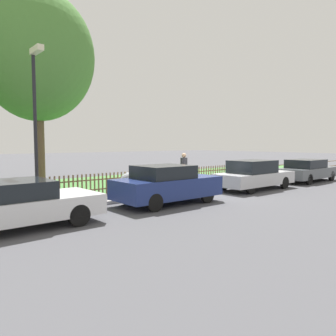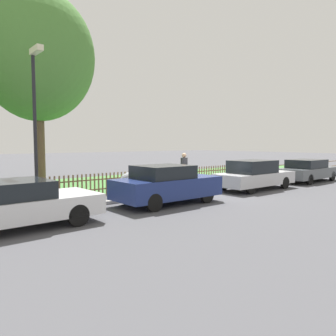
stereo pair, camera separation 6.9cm
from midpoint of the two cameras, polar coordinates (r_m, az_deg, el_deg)
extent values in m
plane|color=#4C4C51|center=(14.96, 6.67, -4.05)|extent=(120.00, 120.00, 0.00)
cube|color=#B2ADA3|center=(15.02, 6.40, -3.78)|extent=(36.98, 0.20, 0.12)
cube|color=#477F3D|center=(19.22, -5.54, -2.15)|extent=(36.98, 7.07, 0.01)
cube|color=olive|center=(16.43, 1.37, -2.35)|extent=(36.98, 0.03, 0.05)
cube|color=olive|center=(16.39, 1.38, -0.93)|extent=(36.98, 0.03, 0.05)
cube|color=olive|center=(12.84, -23.89, -3.70)|extent=(0.06, 0.03, 0.93)
cube|color=olive|center=(12.90, -23.10, -3.65)|extent=(0.06, 0.03, 0.93)
cube|color=olive|center=(12.95, -22.32, -3.59)|extent=(0.06, 0.03, 0.93)
cube|color=olive|center=(13.00, -21.54, -3.54)|extent=(0.06, 0.03, 0.93)
cube|color=olive|center=(13.06, -20.77, -3.48)|extent=(0.06, 0.03, 0.93)
cube|color=olive|center=(13.12, -20.01, -3.42)|extent=(0.06, 0.03, 0.93)
cube|color=olive|center=(13.19, -19.25, -3.37)|extent=(0.06, 0.03, 0.93)
cube|color=olive|center=(13.25, -18.51, -3.31)|extent=(0.06, 0.03, 0.93)
cube|color=olive|center=(13.32, -17.77, -3.26)|extent=(0.06, 0.03, 0.93)
cube|color=olive|center=(13.39, -17.03, -3.20)|extent=(0.06, 0.03, 0.93)
cube|color=olive|center=(13.46, -16.31, -3.15)|extent=(0.06, 0.03, 0.93)
cube|color=olive|center=(13.53, -15.59, -3.09)|extent=(0.06, 0.03, 0.93)
cube|color=olive|center=(13.61, -14.88, -3.04)|extent=(0.06, 0.03, 0.93)
cube|color=olive|center=(13.69, -14.18, -2.98)|extent=(0.06, 0.03, 0.93)
cube|color=olive|center=(13.77, -13.49, -2.92)|extent=(0.06, 0.03, 0.93)
cube|color=olive|center=(13.85, -12.80, -2.87)|extent=(0.06, 0.03, 0.93)
cube|color=olive|center=(13.93, -12.12, -2.82)|extent=(0.06, 0.03, 0.93)
cube|color=olive|center=(14.02, -11.45, -2.76)|extent=(0.06, 0.03, 0.93)
cube|color=olive|center=(14.11, -10.79, -2.71)|extent=(0.06, 0.03, 0.93)
cube|color=olive|center=(14.20, -10.14, -2.65)|extent=(0.06, 0.03, 0.93)
cube|color=olive|center=(14.29, -9.50, -2.60)|extent=(0.06, 0.03, 0.93)
cube|color=olive|center=(14.38, -8.86, -2.55)|extent=(0.06, 0.03, 0.93)
cube|color=olive|center=(14.48, -8.24, -2.49)|extent=(0.06, 0.03, 0.93)
cube|color=olive|center=(14.57, -7.62, -2.44)|extent=(0.06, 0.03, 0.93)
cube|color=olive|center=(14.67, -7.01, -2.39)|extent=(0.06, 0.03, 0.93)
cube|color=olive|center=(14.77, -6.41, -2.34)|extent=(0.06, 0.03, 0.93)
cube|color=olive|center=(14.87, -5.81, -2.29)|extent=(0.06, 0.03, 0.93)
cube|color=olive|center=(14.98, -5.23, -2.24)|extent=(0.06, 0.03, 0.93)
cube|color=olive|center=(15.08, -4.65, -2.19)|extent=(0.06, 0.03, 0.93)
cube|color=olive|center=(15.19, -4.08, -2.14)|extent=(0.06, 0.03, 0.93)
cube|color=olive|center=(15.29, -3.52, -2.09)|extent=(0.06, 0.03, 0.93)
cube|color=olive|center=(15.40, -2.96, -2.04)|extent=(0.06, 0.03, 0.93)
cube|color=olive|center=(15.51, -2.42, -1.99)|extent=(0.06, 0.03, 0.93)
cube|color=olive|center=(15.63, -1.88, -1.95)|extent=(0.06, 0.03, 0.93)
cube|color=olive|center=(15.74, -1.35, -1.90)|extent=(0.06, 0.03, 0.93)
cube|color=olive|center=(15.86, -0.83, -1.85)|extent=(0.06, 0.03, 0.93)
cube|color=olive|center=(15.97, -0.31, -1.81)|extent=(0.06, 0.03, 0.93)
cube|color=olive|center=(16.09, 0.20, -1.76)|extent=(0.06, 0.03, 0.93)
cube|color=olive|center=(16.21, 0.70, -1.72)|extent=(0.06, 0.03, 0.93)
cube|color=olive|center=(16.33, 1.19, -1.67)|extent=(0.06, 0.03, 0.93)
cube|color=olive|center=(16.45, 1.68, -1.63)|extent=(0.06, 0.03, 0.93)
cube|color=olive|center=(16.57, 2.15, -1.58)|extent=(0.06, 0.03, 0.93)
cube|color=olive|center=(16.69, 2.62, -1.54)|extent=(0.06, 0.03, 0.93)
cube|color=olive|center=(16.82, 3.09, -1.50)|extent=(0.06, 0.03, 0.93)
cube|color=olive|center=(16.94, 3.55, -1.46)|extent=(0.06, 0.03, 0.93)
cube|color=olive|center=(17.07, 4.00, -1.42)|extent=(0.06, 0.03, 0.93)
cube|color=olive|center=(17.20, 4.44, -1.38)|extent=(0.06, 0.03, 0.93)
cube|color=olive|center=(17.33, 4.88, -1.34)|extent=(0.06, 0.03, 0.93)
cube|color=olive|center=(17.46, 5.31, -1.30)|extent=(0.06, 0.03, 0.93)
cube|color=olive|center=(17.59, 5.73, -1.26)|extent=(0.06, 0.03, 0.93)
cube|color=olive|center=(17.72, 6.15, -1.22)|extent=(0.06, 0.03, 0.93)
cube|color=olive|center=(17.85, 6.56, -1.18)|extent=(0.06, 0.03, 0.93)
cube|color=olive|center=(17.99, 6.97, -1.14)|extent=(0.06, 0.03, 0.93)
cube|color=olive|center=(18.12, 7.37, -1.11)|extent=(0.06, 0.03, 0.93)
cube|color=olive|center=(18.26, 7.76, -1.07)|extent=(0.06, 0.03, 0.93)
cube|color=olive|center=(18.39, 8.15, -1.03)|extent=(0.06, 0.03, 0.93)
cube|color=olive|center=(18.53, 8.54, -1.00)|extent=(0.06, 0.03, 0.93)
cube|color=olive|center=(18.67, 8.91, -0.96)|extent=(0.06, 0.03, 0.93)
cube|color=olive|center=(18.80, 9.28, -0.93)|extent=(0.06, 0.03, 0.93)
cube|color=olive|center=(18.94, 9.65, -0.89)|extent=(0.06, 0.03, 0.93)
cube|color=olive|center=(19.08, 10.01, -0.86)|extent=(0.06, 0.03, 0.93)
cube|color=olive|center=(19.23, 10.36, -0.83)|extent=(0.06, 0.03, 0.93)
cube|color=olive|center=(19.37, 10.71, -0.79)|extent=(0.06, 0.03, 0.93)
cube|color=olive|center=(19.51, 11.06, -0.76)|extent=(0.06, 0.03, 0.93)
cube|color=olive|center=(19.65, 11.40, -0.73)|extent=(0.06, 0.03, 0.93)
cube|color=olive|center=(19.80, 11.73, -0.70)|extent=(0.06, 0.03, 0.93)
cube|color=olive|center=(19.94, 12.06, -0.67)|extent=(0.06, 0.03, 0.93)
cube|color=olive|center=(20.09, 12.39, -0.64)|extent=(0.06, 0.03, 0.93)
cube|color=olive|center=(20.23, 12.71, -0.61)|extent=(0.06, 0.03, 0.93)
cube|color=olive|center=(20.38, 13.03, -0.58)|extent=(0.06, 0.03, 0.93)
cube|color=olive|center=(20.52, 13.34, -0.55)|extent=(0.06, 0.03, 0.93)
cube|color=olive|center=(20.67, 13.64, -0.52)|extent=(0.06, 0.03, 0.93)
cube|color=olive|center=(20.82, 13.95, -0.49)|extent=(0.06, 0.03, 0.93)
cube|color=olive|center=(20.97, 14.25, -0.46)|extent=(0.06, 0.03, 0.93)
cube|color=olive|center=(21.12, 14.54, -0.43)|extent=(0.06, 0.03, 0.93)
cube|color=olive|center=(21.27, 14.83, -0.41)|extent=(0.06, 0.03, 0.93)
cube|color=olive|center=(21.42, 15.12, -0.38)|extent=(0.06, 0.03, 0.93)
cube|color=olive|center=(21.57, 15.40, -0.35)|extent=(0.06, 0.03, 0.93)
cube|color=olive|center=(21.72, 15.68, -0.33)|extent=(0.06, 0.03, 0.93)
cube|color=olive|center=(21.87, 15.95, -0.30)|extent=(0.06, 0.03, 0.93)
cube|color=silver|center=(9.26, -25.04, -6.40)|extent=(4.21, 1.96, 0.54)
cube|color=black|center=(9.13, -26.39, -3.45)|extent=(2.04, 1.72, 0.45)
cylinder|color=black|center=(10.51, -19.53, -6.25)|extent=(0.59, 0.16, 0.59)
cylinder|color=black|center=(8.97, -15.41, -7.97)|extent=(0.59, 0.16, 0.59)
cube|color=navy|center=(11.77, -0.23, -3.38)|extent=(3.92, 1.78, 0.69)
cube|color=black|center=(11.59, -0.98, -0.66)|extent=(1.88, 1.59, 0.46)
cylinder|color=black|center=(13.21, 1.57, -3.85)|extent=(0.59, 0.14, 0.59)
cylinder|color=black|center=(12.06, 6.71, -4.68)|extent=(0.59, 0.14, 0.59)
cylinder|color=black|center=(11.76, -7.35, -4.91)|extent=(0.59, 0.14, 0.59)
cylinder|color=black|center=(10.45, -2.51, -6.06)|extent=(0.59, 0.14, 0.59)
cube|color=#BCBCC1|center=(15.91, 14.75, -1.76)|extent=(4.26, 1.67, 0.56)
cube|color=black|center=(15.69, 14.34, 0.25)|extent=(2.05, 1.49, 0.58)
cylinder|color=black|center=(17.45, 15.25, -2.02)|extent=(0.58, 0.14, 0.58)
cylinder|color=black|center=(16.63, 19.51, -2.43)|extent=(0.58, 0.14, 0.58)
cylinder|color=black|center=(15.37, 9.57, -2.77)|extent=(0.58, 0.14, 0.58)
cylinder|color=black|center=(14.44, 14.11, -3.30)|extent=(0.58, 0.14, 0.58)
cube|color=#51565B|center=(20.16, 23.03, -0.71)|extent=(4.43, 1.76, 0.55)
cube|color=black|center=(19.93, 22.79, 0.71)|extent=(2.14, 1.55, 0.46)
cylinder|color=black|center=(21.74, 22.77, -0.98)|extent=(0.57, 0.15, 0.57)
cylinder|color=black|center=(21.11, 26.50, -1.25)|extent=(0.57, 0.15, 0.57)
cylinder|color=black|center=(19.34, 19.19, -1.51)|extent=(0.57, 0.15, 0.57)
cylinder|color=black|center=(18.63, 23.28, -1.84)|extent=(0.57, 0.15, 0.57)
cylinder|color=black|center=(14.51, -2.35, -3.12)|extent=(0.59, 0.14, 0.58)
cylinder|color=black|center=(13.76, -7.53, -3.57)|extent=(0.59, 0.14, 0.58)
ellipsoid|color=#9EA0A8|center=(14.08, -4.88, -1.92)|extent=(2.01, 0.87, 0.83)
ellipsoid|color=#9EA0A8|center=(14.30, -3.29, -0.91)|extent=(0.52, 0.95, 0.38)
cylinder|color=brown|center=(15.81, -21.56, 4.20)|extent=(0.42, 0.42, 4.44)
ellipsoid|color=#4C8438|center=(16.27, -21.95, 17.65)|extent=(4.96, 4.96, 5.70)
cylinder|color=black|center=(15.96, 2.75, -2.01)|extent=(0.15, 0.15, 0.82)
cylinder|color=black|center=(16.19, 2.55, -1.92)|extent=(0.15, 0.15, 0.82)
cylinder|color=#333338|center=(16.01, 2.66, 0.66)|extent=(0.46, 0.46, 0.65)
sphere|color=tan|center=(15.98, 2.66, 2.22)|extent=(0.22, 0.22, 0.22)
cylinder|color=black|center=(11.40, -22.24, 5.50)|extent=(0.11, 0.11, 4.95)
cube|color=beige|center=(11.43, -22.07, 18.56)|extent=(0.20, 0.76, 0.18)
camera|label=1|loc=(0.03, -90.14, -0.01)|focal=35.00mm
camera|label=2|loc=(0.03, 89.86, 0.01)|focal=35.00mm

